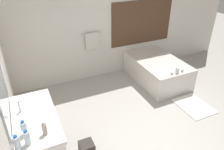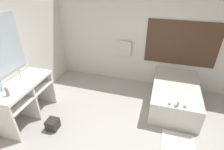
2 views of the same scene
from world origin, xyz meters
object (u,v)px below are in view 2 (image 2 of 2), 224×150
Objects in this scene: bathtub at (174,94)px; waste_bin at (53,124)px; water_bottle_1 at (1,86)px; soap_dispenser at (7,92)px.

bathtub reaches higher than waste_bin.
bathtub is at bearing 27.31° from water_bottle_1.
water_bottle_1 is 0.92× the size of waste_bin.
bathtub is 3.58m from water_bottle_1.
soap_dispenser is 0.84× the size of waste_bin.
soap_dispenser reaches higher than bathtub.
soap_dispenser reaches higher than waste_bin.
bathtub is 2.76m from waste_bin.
waste_bin is at bearing 23.21° from soap_dispenser.
bathtub is 7.80× the size of water_bottle_1.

